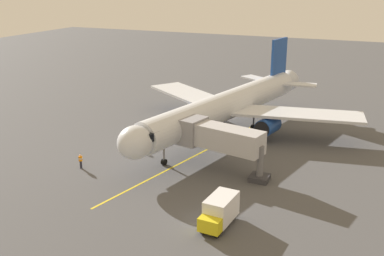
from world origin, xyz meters
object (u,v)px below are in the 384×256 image
airplane (228,106)px  ground_crew_marshaller (81,161)px  jet_bridge (215,137)px  box_truck_near_nose (219,211)px  ground_crew_wing_walker (137,143)px

airplane → ground_crew_marshaller: bearing=58.7°
jet_bridge → box_truck_near_nose: 12.90m
ground_crew_wing_walker → box_truck_near_nose: box_truck_near_nose is taller
ground_crew_marshaller → airplane: bearing=-121.3°
box_truck_near_nose → jet_bridge: bearing=-67.5°
ground_crew_wing_walker → ground_crew_marshaller: bearing=70.4°
airplane → ground_crew_marshaller: size_ratio=23.41×
box_truck_near_nose → ground_crew_wing_walker: bearing=-40.2°
airplane → jet_bridge: 12.50m
jet_bridge → ground_crew_wing_walker: (11.12, -1.77, -2.88)m
jet_bridge → ground_crew_wing_walker: 11.62m
ground_crew_marshaller → ground_crew_wing_walker: bearing=-109.6°
airplane → ground_crew_wing_walker: bearing=51.5°
ground_crew_marshaller → jet_bridge: bearing=-156.6°
box_truck_near_nose → airplane: bearing=-72.1°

